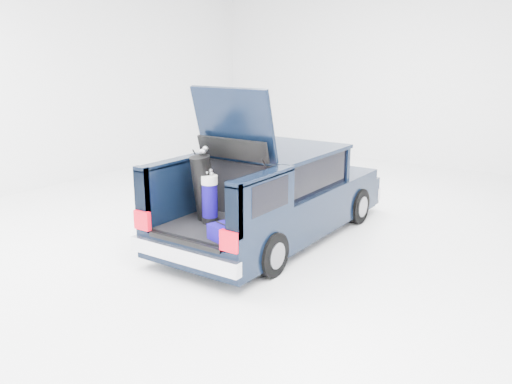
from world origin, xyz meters
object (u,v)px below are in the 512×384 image
Objects in this scene: black_golf_bag at (204,188)px; blue_duffel at (225,233)px; car at (277,196)px; blue_golf_bag at (210,199)px; red_suitcase at (256,204)px.

black_golf_bag reaches higher than blue_duffel.
black_golf_bag is (-0.29, -1.48, 0.40)m from car.
car is 6.02× the size of blue_golf_bag.
blue_duffel is at bearing -34.72° from blue_golf_bag.
car reaches higher than black_golf_bag.
red_suitcase is 0.66m from blue_golf_bag.
car is at bearing 116.62° from red_suitcase.
red_suitcase is at bearing -70.31° from car.
red_suitcase is at bearing 27.23° from blue_golf_bag.
black_golf_bag is 0.20m from blue_golf_bag.
blue_duffel is at bearing -23.30° from black_golf_bag.
blue_golf_bag is 1.61× the size of blue_duffel.
blue_duffel is (0.02, -0.75, -0.20)m from red_suitcase.
blue_duffel is at bearing -76.75° from car.
black_golf_bag is at bearing 163.00° from blue_duffel.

